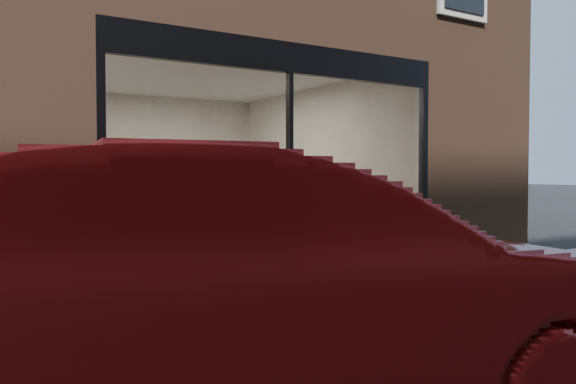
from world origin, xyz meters
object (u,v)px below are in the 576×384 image
cafe_table_right (302,216)px  cafe_chair_left (147,254)px  banquette (275,262)px  parked_car (235,305)px  person (311,219)px  cafe_table_left (169,227)px  cafe_chair_right (289,245)px

cafe_table_right → cafe_chair_left: size_ratio=1.22×
banquette → parked_car: 4.96m
person → cafe_table_right: (0.53, 1.05, -0.04)m
cafe_table_left → cafe_chair_left: 1.17m
cafe_table_right → parked_car: parked_car is taller
cafe_table_right → cafe_chair_right: (-0.15, 0.18, -0.50)m
banquette → cafe_chair_right: banquette is taller
parked_car → cafe_table_left: bearing=-7.9°
cafe_table_right → person: bearing=-116.6°
cafe_table_right → parked_car: size_ratio=0.12×
person → parked_car: (-3.37, -4.33, 0.02)m
cafe_table_left → cafe_chair_left: size_ratio=1.28×
cafe_table_right → cafe_chair_left: 2.63m
parked_car → cafe_chair_right: bearing=-26.3°
person → cafe_chair_right: (0.38, 1.24, -0.54)m
cafe_table_left → cafe_chair_right: (2.43, 0.81, -0.50)m
person → cafe_chair_left: person is taller
banquette → person: (0.73, 0.18, 0.56)m
cafe_chair_right → cafe_chair_left: bearing=11.5°
banquette → cafe_table_left: 1.55m
person → cafe_chair_left: 2.56m
banquette → cafe_chair_left: size_ratio=8.43×
cafe_table_left → cafe_chair_right: bearing=18.3°
cafe_chair_right → parked_car: 6.74m
person → parked_car: 5.49m
parked_car → banquette: bearing=-24.8°
banquette → cafe_chair_right: (1.11, 1.41, 0.01)m
cafe_chair_left → cafe_chair_right: cafe_chair_left is taller
cafe_table_left → cafe_chair_left: (0.03, 1.05, -0.50)m
cafe_chair_left → parked_car: parked_car is taller
banquette → cafe_chair_right: 1.79m
cafe_chair_left → person: bearing=166.6°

